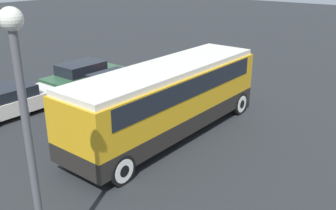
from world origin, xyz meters
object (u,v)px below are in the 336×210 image
at_px(parked_car_near, 115,85).
at_px(parked_car_far, 13,100).
at_px(tour_bus, 169,94).
at_px(lamp_post, 25,116).
at_px(parked_car_mid, 84,75).

bearing_deg(parked_car_near, parked_car_far, 155.68).
bearing_deg(tour_bus, parked_car_far, 111.57).
xyz_separation_m(parked_car_near, parked_car_far, (-4.57, 2.06, -0.00)).
height_order(parked_car_near, lamp_post, lamp_post).
relative_size(parked_car_far, lamp_post, 0.68).
relative_size(tour_bus, parked_car_near, 2.22).
relative_size(tour_bus, lamp_post, 1.61).
xyz_separation_m(parked_car_mid, parked_car_far, (-4.72, -0.65, -0.03)).
xyz_separation_m(parked_car_far, lamp_post, (-4.79, -9.56, 3.18)).
relative_size(parked_car_near, lamp_post, 0.72).
relative_size(parked_car_mid, parked_car_far, 1.18).
relative_size(tour_bus, parked_car_far, 2.37).
xyz_separation_m(parked_car_mid, lamp_post, (-9.50, -10.21, 3.14)).
relative_size(parked_car_mid, lamp_post, 0.80).
distance_m(parked_car_far, lamp_post, 11.15).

